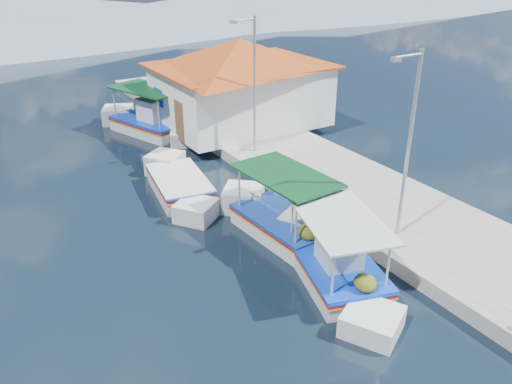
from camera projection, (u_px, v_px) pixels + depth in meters
ground at (325, 330)px, 13.44m from camera, size 160.00×160.00×0.00m
quay at (347, 188)px, 20.73m from camera, size 5.00×44.00×0.50m
bollards at (317, 198)px, 18.98m from camera, size 0.20×17.20×0.30m
main_caique at (332, 263)px, 15.45m from camera, size 3.40×6.85×2.35m
caique_green_canopy at (283, 224)px, 17.75m from camera, size 2.35×6.86×2.57m
caique_blue_hull at (178, 186)px, 20.71m from camera, size 2.58×6.47×1.16m
caique_far at (151, 123)px, 27.50m from camera, size 3.89×7.27×2.70m
harbor_building at (241, 80)px, 26.68m from camera, size 10.49×10.49×4.40m
lamp_post_near at (408, 138)px, 15.44m from camera, size 1.21×0.14×6.00m
lamp_post_far at (253, 79)px, 22.34m from camera, size 1.21×0.14×6.00m
mountain_ridge at (64, 15)px, 58.61m from camera, size 171.40×96.00×5.50m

